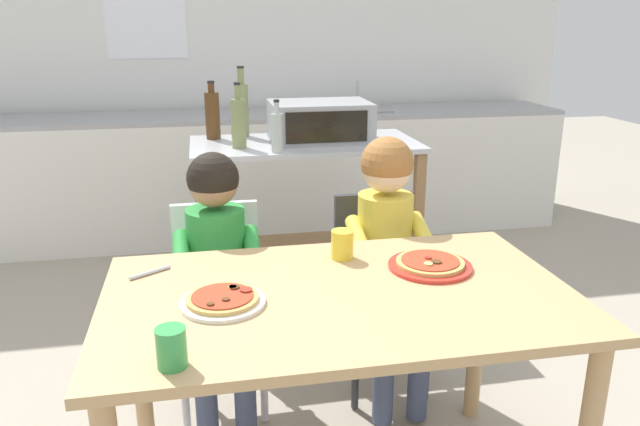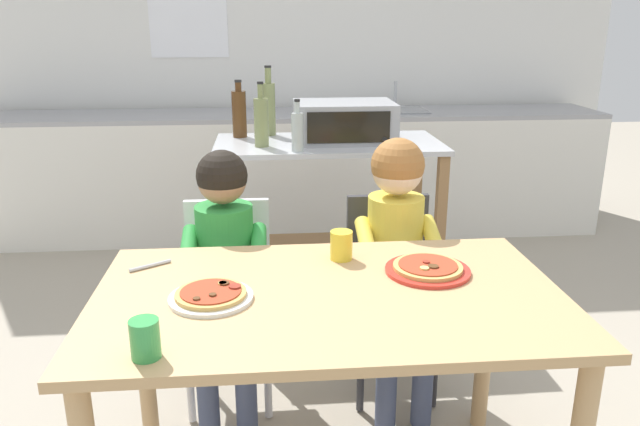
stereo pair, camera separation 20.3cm
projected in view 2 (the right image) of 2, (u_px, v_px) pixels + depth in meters
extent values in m
plane|color=#A89E8C|center=(304.00, 324.00, 3.19)|extent=(12.29, 12.29, 0.00)
cube|color=white|center=(287.00, 43.00, 4.59)|extent=(4.95, 0.12, 2.70)
cube|color=white|center=(187.00, 0.00, 4.38)|extent=(0.56, 0.01, 0.80)
cube|color=silver|center=(291.00, 175.00, 4.48)|extent=(4.46, 0.60, 0.86)
cube|color=#9E9EA3|center=(290.00, 115.00, 4.34)|extent=(4.46, 0.60, 0.03)
cube|color=gray|center=(398.00, 111.00, 4.40)|extent=(0.40, 0.33, 0.02)
cylinder|color=#B7BABF|center=(395.00, 95.00, 4.49)|extent=(0.02, 0.02, 0.20)
cube|color=#B7BABF|center=(328.00, 144.00, 3.13)|extent=(1.15, 0.58, 0.02)
cube|color=olive|center=(328.00, 251.00, 3.31)|extent=(1.06, 0.53, 0.02)
cube|color=olive|center=(224.00, 249.00, 2.99)|extent=(0.05, 0.05, 0.89)
cube|color=olive|center=(439.00, 242.00, 3.08)|extent=(0.05, 0.05, 0.89)
cube|color=olive|center=(229.00, 217.00, 3.47)|extent=(0.05, 0.05, 0.89)
cube|color=olive|center=(415.00, 212.00, 3.56)|extent=(0.05, 0.05, 0.89)
cube|color=#999BA0|center=(344.00, 121.00, 3.13)|extent=(0.51, 0.36, 0.20)
cube|color=black|center=(349.00, 127.00, 2.95)|extent=(0.40, 0.01, 0.15)
cylinder|color=black|center=(385.00, 139.00, 2.98)|extent=(0.02, 0.01, 0.02)
cylinder|color=olive|center=(261.00, 123.00, 2.98)|extent=(0.07, 0.07, 0.24)
cylinder|color=olive|center=(260.00, 91.00, 2.93)|extent=(0.03, 0.03, 0.07)
cylinder|color=black|center=(260.00, 83.00, 2.92)|extent=(0.03, 0.03, 0.01)
cylinder|color=olive|center=(269.00, 109.00, 3.28)|extent=(0.07, 0.07, 0.28)
cylinder|color=olive|center=(268.00, 75.00, 3.22)|extent=(0.03, 0.03, 0.08)
cylinder|color=black|center=(268.00, 67.00, 3.21)|extent=(0.04, 0.04, 0.01)
cylinder|color=#4C2D14|center=(239.00, 114.00, 3.22)|extent=(0.08, 0.08, 0.24)
cylinder|color=#4C2D14|center=(238.00, 87.00, 3.18)|extent=(0.03, 0.03, 0.05)
cylinder|color=black|center=(238.00, 81.00, 3.17)|extent=(0.04, 0.04, 0.01)
cylinder|color=#ADB7B2|center=(297.00, 133.00, 2.87)|extent=(0.06, 0.06, 0.18)
cylinder|color=#ADB7B2|center=(297.00, 107.00, 2.83)|extent=(0.02, 0.02, 0.05)
cylinder|color=black|center=(297.00, 100.00, 2.82)|extent=(0.03, 0.03, 0.01)
cube|color=tan|center=(329.00, 297.00, 1.80)|extent=(1.38, 0.82, 0.03)
cylinder|color=tan|center=(144.00, 357.00, 2.19)|extent=(0.06, 0.06, 0.72)
cylinder|color=tan|center=(485.00, 341.00, 2.30)|extent=(0.06, 0.06, 0.72)
cube|color=silver|center=(228.00, 303.00, 2.44)|extent=(0.36, 0.36, 0.04)
cube|color=silver|center=(228.00, 244.00, 2.53)|extent=(0.34, 0.03, 0.38)
cylinder|color=silver|center=(268.00, 369.00, 2.37)|extent=(0.03, 0.03, 0.42)
cylinder|color=silver|center=(189.00, 373.00, 2.35)|extent=(0.03, 0.03, 0.42)
cylinder|color=silver|center=(267.00, 332.00, 2.66)|extent=(0.03, 0.03, 0.42)
cylinder|color=silver|center=(197.00, 335.00, 2.63)|extent=(0.03, 0.03, 0.42)
cube|color=#333338|center=(393.00, 295.00, 2.50)|extent=(0.36, 0.36, 0.04)
cube|color=#333338|center=(387.00, 238.00, 2.60)|extent=(0.34, 0.03, 0.38)
cylinder|color=#333338|center=(435.00, 360.00, 2.44)|extent=(0.03, 0.03, 0.42)
cylinder|color=#333338|center=(361.00, 363.00, 2.41)|extent=(0.03, 0.03, 0.42)
cylinder|color=#333338|center=(417.00, 324.00, 2.72)|extent=(0.03, 0.03, 0.42)
cylinder|color=#333338|center=(351.00, 327.00, 2.70)|extent=(0.03, 0.03, 0.42)
cube|color=#424C6B|center=(244.00, 309.00, 2.30)|extent=(0.10, 0.30, 0.10)
cylinder|color=#424C6B|center=(246.00, 384.00, 2.25)|extent=(0.08, 0.08, 0.44)
cube|color=#424C6B|center=(207.00, 310.00, 2.28)|extent=(0.10, 0.30, 0.10)
cylinder|color=#424C6B|center=(207.00, 385.00, 2.23)|extent=(0.08, 0.08, 0.44)
cylinder|color=green|center=(259.00, 250.00, 2.27)|extent=(0.06, 0.26, 0.15)
cylinder|color=green|center=(188.00, 252.00, 2.25)|extent=(0.06, 0.26, 0.15)
cylinder|color=green|center=(226.00, 251.00, 2.37)|extent=(0.22, 0.22, 0.36)
sphere|color=#A37556|center=(222.00, 180.00, 2.28)|extent=(0.18, 0.18, 0.18)
sphere|color=black|center=(222.00, 176.00, 2.28)|extent=(0.19, 0.19, 0.19)
cube|color=#424C6B|center=(418.00, 300.00, 2.36)|extent=(0.10, 0.30, 0.10)
cylinder|color=#424C6B|center=(423.00, 373.00, 2.31)|extent=(0.08, 0.08, 0.44)
cube|color=#424C6B|center=(382.00, 302.00, 2.35)|extent=(0.10, 0.30, 0.10)
cylinder|color=#424C6B|center=(387.00, 375.00, 2.30)|extent=(0.08, 0.08, 0.44)
cylinder|color=yellow|center=(434.00, 241.00, 2.34)|extent=(0.06, 0.26, 0.15)
cylinder|color=yellow|center=(367.00, 243.00, 2.31)|extent=(0.06, 0.26, 0.15)
cylinder|color=yellow|center=(395.00, 242.00, 2.43)|extent=(0.22, 0.22, 0.38)
sphere|color=beige|center=(398.00, 169.00, 2.34)|extent=(0.20, 0.20, 0.20)
sphere|color=#9E6633|center=(398.00, 165.00, 2.34)|extent=(0.21, 0.21, 0.21)
cylinder|color=white|center=(211.00, 298.00, 1.75)|extent=(0.24, 0.24, 0.01)
cylinder|color=tan|center=(211.00, 294.00, 1.74)|extent=(0.20, 0.20, 0.01)
cylinder|color=#B23D23|center=(211.00, 291.00, 1.74)|extent=(0.17, 0.17, 0.00)
cylinder|color=#DBC666|center=(222.00, 283.00, 1.78)|extent=(0.03, 0.03, 0.01)
cylinder|color=#563319|center=(224.00, 283.00, 1.78)|extent=(0.03, 0.03, 0.01)
cylinder|color=maroon|center=(235.00, 286.00, 1.76)|extent=(0.04, 0.04, 0.01)
cylinder|color=#563319|center=(213.00, 295.00, 1.71)|extent=(0.02, 0.02, 0.01)
cylinder|color=#563319|center=(197.00, 299.00, 1.68)|extent=(0.02, 0.02, 0.01)
cylinder|color=red|center=(428.00, 270.00, 1.94)|extent=(0.27, 0.27, 0.01)
cylinder|color=tan|center=(428.00, 267.00, 1.93)|extent=(0.22, 0.22, 0.01)
cylinder|color=#B23D23|center=(428.00, 265.00, 1.93)|extent=(0.19, 0.19, 0.00)
cylinder|color=#563319|center=(433.00, 266.00, 1.90)|extent=(0.03, 0.03, 0.01)
cylinder|color=#DBC666|center=(424.00, 268.00, 1.89)|extent=(0.03, 0.03, 0.01)
cylinder|color=maroon|center=(426.00, 262.00, 1.94)|extent=(0.02, 0.02, 0.01)
cylinder|color=yellow|center=(341.00, 245.00, 2.03)|extent=(0.07, 0.07, 0.10)
cylinder|color=green|center=(145.00, 339.00, 1.44)|extent=(0.07, 0.07, 0.10)
cylinder|color=#B7BABF|center=(150.00, 266.00, 1.97)|extent=(0.12, 0.09, 0.01)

